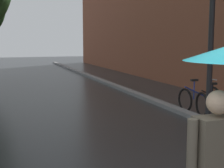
% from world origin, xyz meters
% --- Properties ---
extents(kerb_strip, '(0.30, 36.00, 0.12)m').
position_xyz_m(kerb_strip, '(3.20, 10.00, 0.06)').
color(kerb_strip, slate).
rests_on(kerb_strip, ground).
extents(parked_bicycle_2, '(1.17, 0.85, 0.96)m').
position_xyz_m(parked_bicycle_2, '(3.99, 5.08, 0.38)').
color(parked_bicycle_2, black).
rests_on(parked_bicycle_2, ground).
extents(parked_bicycle_3, '(1.10, 0.73, 0.96)m').
position_xyz_m(parked_bicycle_3, '(3.95, 5.94, 0.38)').
color(parked_bicycle_3, black).
rests_on(parked_bicycle_3, ground).
extents(street_lamp_post, '(0.24, 0.24, 4.28)m').
position_xyz_m(street_lamp_post, '(2.60, 3.66, 2.50)').
color(street_lamp_post, black).
rests_on(street_lamp_post, ground).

